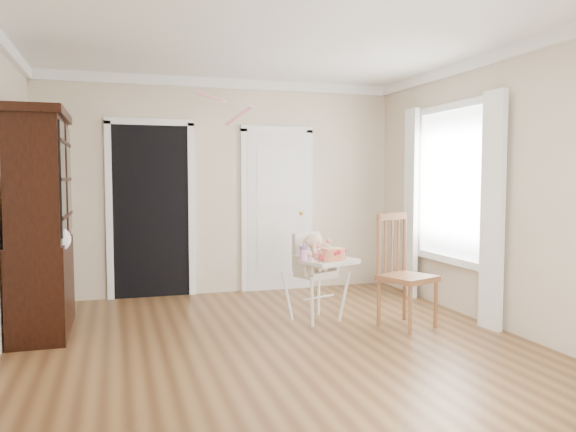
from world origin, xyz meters
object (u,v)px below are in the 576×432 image
object	(u,v)px
sippy_cup	(304,254)
dining_chair	(405,274)
cake	(334,255)
china_cabinet	(41,223)
high_chair	(316,266)

from	to	relation	value
sippy_cup	dining_chair	world-z (taller)	dining_chair
cake	china_cabinet	bearing A→B (deg)	168.67
china_cabinet	cake	bearing A→B (deg)	-11.33
cake	sippy_cup	bearing A→B (deg)	169.05
high_chair	china_cabinet	world-z (taller)	china_cabinet
china_cabinet	dining_chair	size ratio (longest dim) A/B	1.88
high_chair	sippy_cup	size ratio (longest dim) A/B	4.56
high_chair	sippy_cup	world-z (taller)	high_chair
china_cabinet	high_chair	bearing A→B (deg)	-7.56
china_cabinet	dining_chair	world-z (taller)	china_cabinet
high_chair	dining_chair	bearing A→B (deg)	-51.69
cake	sippy_cup	world-z (taller)	sippy_cup
dining_chair	china_cabinet	bearing A→B (deg)	145.12
sippy_cup	china_cabinet	world-z (taller)	china_cabinet
dining_chair	cake	bearing A→B (deg)	137.10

